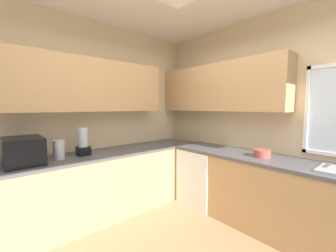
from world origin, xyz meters
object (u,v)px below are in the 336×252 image
object	(u,v)px
dishwasher	(203,176)
blender_appliance	(83,143)
kettle	(59,150)
microwave	(24,151)
bowl	(262,153)

from	to	relation	value
dishwasher	blender_appliance	xyz separation A→B (m)	(-0.66, -1.61, 0.63)
dishwasher	kettle	world-z (taller)	kettle
microwave	bowl	bearing A→B (deg)	55.61
dishwasher	bowl	world-z (taller)	bowl
microwave	dishwasher	bearing A→B (deg)	73.59
blender_appliance	kettle	bearing A→B (deg)	-86.02
kettle	blender_appliance	size ratio (longest dim) A/B	0.64
dishwasher	microwave	xyz separation A→B (m)	(-0.66, -2.24, 0.61)
dishwasher	bowl	xyz separation A→B (m)	(0.89, 0.03, 0.51)
bowl	blender_appliance	size ratio (longest dim) A/B	0.54
dishwasher	kettle	xyz separation A→B (m)	(-0.64, -1.90, 0.58)
kettle	bowl	distance (m)	2.47
bowl	blender_appliance	distance (m)	2.26
dishwasher	microwave	distance (m)	2.42
blender_appliance	bowl	bearing A→B (deg)	46.56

